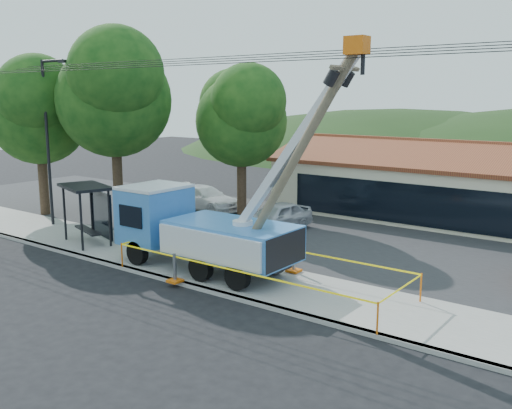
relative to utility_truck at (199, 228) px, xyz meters
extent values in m
plane|color=black|center=(1.91, -3.76, -1.86)|extent=(120.00, 120.00, 0.00)
cube|color=gray|center=(1.91, -1.66, -1.79)|extent=(60.00, 0.25, 0.15)
cube|color=gray|center=(1.91, 0.24, -1.79)|extent=(60.00, 4.00, 0.15)
cube|color=#28282B|center=(1.91, 8.24, -1.81)|extent=(60.00, 12.00, 0.10)
cube|color=beige|center=(5.91, 16.24, -0.16)|extent=(22.00, 8.00, 3.40)
cube|color=black|center=(5.91, 12.22, -0.43)|extent=(18.04, 0.08, 2.21)
cube|color=maroon|center=(5.91, 14.24, 2.04)|extent=(22.50, 4.53, 1.52)
cube|color=maroon|center=(5.91, 18.24, 2.04)|extent=(22.50, 4.53, 1.52)
cube|color=maroon|center=(5.91, 16.24, 2.69)|extent=(22.50, 0.30, 0.25)
cylinder|color=black|center=(-12.09, 1.24, 2.64)|extent=(0.16, 0.16, 9.00)
cylinder|color=black|center=(-11.19, 1.24, 7.04)|extent=(1.80, 0.14, 0.14)
cube|color=black|center=(-10.29, 1.24, 6.99)|extent=(0.50, 0.22, 0.15)
cylinder|color=#332316|center=(-10.09, 4.24, 0.67)|extent=(0.56, 0.56, 5.06)
sphere|color=#113E11|center=(-10.09, 4.24, 5.04)|extent=(6.30, 6.30, 6.30)
sphere|color=#113E11|center=(-11.35, 5.08, 6.19)|extent=(5.04, 5.04, 5.04)
sphere|color=#113E11|center=(-8.83, 3.40, 6.42)|extent=(5.04, 5.04, 5.04)
cylinder|color=#332316|center=(-15.09, 2.74, 0.34)|extent=(0.56, 0.56, 4.40)
sphere|color=#113E11|center=(-15.09, 2.74, 4.14)|extent=(5.70, 5.70, 5.70)
sphere|color=#113E11|center=(-16.23, 3.50, 5.14)|extent=(4.56, 4.56, 4.56)
sphere|color=#113E11|center=(-13.95, 1.98, 5.34)|extent=(4.56, 4.56, 4.56)
cylinder|color=#332316|center=(-5.09, 9.24, 0.23)|extent=(0.56, 0.56, 4.18)
sphere|color=#113E11|center=(-5.09, 9.24, 3.84)|extent=(5.25, 5.25, 5.25)
sphere|color=#113E11|center=(-6.14, 9.94, 4.79)|extent=(4.20, 4.20, 4.20)
sphere|color=#113E11|center=(-4.04, 8.54, 4.98)|extent=(4.20, 4.20, 4.20)
ellipsoid|color=#1A3312|center=(-13.09, 51.24, -1.86)|extent=(78.40, 56.00, 28.00)
cylinder|color=black|center=(1.91, -0.66, 6.40)|extent=(60.00, 0.02, 0.02)
cylinder|color=black|center=(1.91, -0.16, 6.52)|extent=(60.00, 0.02, 0.02)
cylinder|color=black|center=(1.91, 0.34, 6.64)|extent=(60.00, 0.02, 0.02)
cylinder|color=black|center=(1.91, 0.74, 6.76)|extent=(60.00, 0.02, 0.02)
cylinder|color=black|center=(-2.47, -1.17, -1.19)|extent=(1.01, 0.34, 1.01)
cylinder|color=black|center=(-2.47, 1.18, -1.19)|extent=(1.01, 0.34, 1.01)
cylinder|color=black|center=(1.11, -1.17, -1.19)|extent=(1.01, 0.34, 1.01)
cylinder|color=black|center=(1.11, 1.18, -1.19)|extent=(1.01, 0.34, 1.01)
cylinder|color=black|center=(2.90, -1.17, -1.19)|extent=(1.01, 0.34, 1.01)
cylinder|color=black|center=(2.90, 1.18, -1.19)|extent=(1.01, 0.34, 1.01)
cube|color=black|center=(0.44, 0.00, -0.91)|extent=(7.38, 1.12, 0.28)
cube|color=#3576BE|center=(-2.58, 0.00, 0.21)|extent=(2.24, 2.68, 2.35)
cube|color=silver|center=(-2.58, 0.00, 1.44)|extent=(2.24, 2.68, 0.13)
cube|color=black|center=(-3.64, 0.00, 0.37)|extent=(0.09, 2.01, 1.01)
cube|color=gray|center=(-3.75, 0.00, -0.69)|extent=(0.17, 2.57, 0.56)
cube|color=#3576BE|center=(1.67, 0.00, -0.24)|extent=(5.14, 2.68, 1.34)
cylinder|color=silver|center=(2.23, 0.00, 0.26)|extent=(0.78, 0.78, 0.67)
cube|color=silver|center=(4.58, 0.00, 3.67)|extent=(4.95, 0.31, 6.44)
cube|color=gray|center=(4.91, 0.00, 3.95)|extent=(2.98, 0.20, 3.87)
cube|color=orange|center=(6.93, -0.22, 6.80)|extent=(0.67, 0.56, 0.56)
cube|color=orange|center=(0.44, -1.90, -1.65)|extent=(0.50, 0.50, 0.09)
cube|color=orange|center=(3.35, 1.90, -1.65)|extent=(0.50, 0.50, 0.09)
cylinder|color=brown|center=(4.32, -0.18, 2.54)|extent=(5.48, 0.32, 8.68)
cube|color=brown|center=(6.51, -0.18, 6.12)|extent=(0.16, 1.78, 0.16)
cylinder|color=black|center=(6.32, 0.32, 5.83)|extent=(0.56, 0.36, 0.61)
cylinder|color=black|center=(6.32, -0.67, 5.83)|extent=(0.56, 0.36, 0.61)
cylinder|color=black|center=(-8.50, -0.43, -0.36)|extent=(0.14, 0.14, 2.68)
cylinder|color=black|center=(-6.16, -1.19, -0.36)|extent=(0.14, 0.14, 2.68)
cylinder|color=black|center=(-8.09, 0.84, -0.36)|extent=(0.14, 0.14, 2.68)
cylinder|color=black|center=(-5.75, 0.09, -0.36)|extent=(0.14, 0.14, 2.68)
cube|color=black|center=(-7.13, -0.17, 1.04)|extent=(3.31, 2.59, 0.13)
cube|color=black|center=(-6.90, 0.52, -0.36)|extent=(2.56, 0.87, 2.23)
cube|color=black|center=(-7.13, -0.17, -1.08)|extent=(2.47, 1.18, 0.09)
cylinder|color=orange|center=(-2.74, -1.77, -1.20)|extent=(0.06, 0.06, 1.02)
cylinder|color=orange|center=(8.68, -1.77, -1.20)|extent=(0.06, 0.06, 1.02)
cylinder|color=orange|center=(8.68, 1.69, -1.20)|extent=(0.06, 0.06, 1.02)
cylinder|color=orange|center=(-2.74, 1.69, -1.20)|extent=(0.06, 0.06, 1.02)
cube|color=#FFE90D|center=(2.97, -1.77, -0.75)|extent=(11.42, 0.01, 0.06)
cube|color=#FFE90D|center=(8.68, -0.04, -0.75)|extent=(0.01, 3.45, 0.06)
cube|color=#FFE90D|center=(2.97, 1.69, -0.75)|extent=(11.42, 0.01, 0.06)
cube|color=#FFE90D|center=(-2.74, -0.04, -0.75)|extent=(0.01, 3.45, 0.06)
imported|color=#BABDC2|center=(-1.35, 7.38, -1.86)|extent=(2.31, 4.71, 1.55)
imported|color=white|center=(-8.26, 9.48, -1.86)|extent=(5.27, 2.45, 1.49)
camera|label=1|loc=(15.33, -16.66, 5.26)|focal=40.00mm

